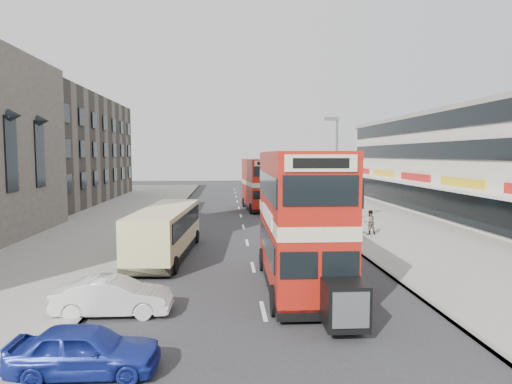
# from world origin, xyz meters

# --- Properties ---
(ground) EXTENTS (160.00, 160.00, 0.00)m
(ground) POSITION_xyz_m (0.00, 0.00, 0.00)
(ground) COLOR #28282B
(ground) RESTS_ON ground
(road_surface) EXTENTS (12.00, 90.00, 0.01)m
(road_surface) POSITION_xyz_m (0.00, 20.00, 0.01)
(road_surface) COLOR #28282B
(road_surface) RESTS_ON ground
(pavement_right) EXTENTS (12.00, 90.00, 0.15)m
(pavement_right) POSITION_xyz_m (12.00, 20.00, 0.07)
(pavement_right) COLOR gray
(pavement_right) RESTS_ON ground
(pavement_left) EXTENTS (12.00, 90.00, 0.15)m
(pavement_left) POSITION_xyz_m (-12.00, 20.00, 0.07)
(pavement_left) COLOR gray
(pavement_left) RESTS_ON ground
(kerb_left) EXTENTS (0.20, 90.00, 0.16)m
(kerb_left) POSITION_xyz_m (-6.10, 20.00, 0.07)
(kerb_left) COLOR gray
(kerb_left) RESTS_ON ground
(kerb_right) EXTENTS (0.20, 90.00, 0.16)m
(kerb_right) POSITION_xyz_m (6.10, 20.00, 0.07)
(kerb_right) COLOR gray
(kerb_right) RESTS_ON ground
(brick_terrace) EXTENTS (14.00, 28.00, 12.00)m
(brick_terrace) POSITION_xyz_m (-22.00, 38.00, 6.00)
(brick_terrace) COLOR #66594C
(brick_terrace) RESTS_ON ground
(commercial_row) EXTENTS (9.90, 46.20, 9.30)m
(commercial_row) POSITION_xyz_m (19.95, 22.00, 4.70)
(commercial_row) COLOR beige
(commercial_row) RESTS_ON ground
(street_lamp) EXTENTS (1.00, 0.20, 8.12)m
(street_lamp) POSITION_xyz_m (6.52, 18.00, 4.78)
(street_lamp) COLOR slate
(street_lamp) RESTS_ON ground
(bus_main) EXTENTS (2.81, 9.84, 5.40)m
(bus_main) POSITION_xyz_m (1.71, 4.63, 2.84)
(bus_main) COLOR black
(bus_main) RESTS_ON ground
(bus_second) EXTENTS (3.15, 8.89, 4.86)m
(bus_second) POSITION_xyz_m (1.93, 30.34, 2.56)
(bus_second) COLOR black
(bus_second) RESTS_ON ground
(coach) EXTENTS (3.01, 9.38, 2.45)m
(coach) POSITION_xyz_m (-4.52, 10.62, 1.44)
(coach) COLOR black
(coach) RESTS_ON ground
(car_left_near) EXTENTS (3.73, 1.57, 1.26)m
(car_left_near) POSITION_xyz_m (-4.81, -2.11, 0.63)
(car_left_near) COLOR navy
(car_left_near) RESTS_ON ground
(car_left_front) EXTENTS (3.93, 1.41, 1.29)m
(car_left_front) POSITION_xyz_m (-5.14, 2.00, 0.65)
(car_left_front) COLOR silver
(car_left_front) RESTS_ON ground
(car_right_a) EXTENTS (4.37, 1.87, 1.26)m
(car_right_a) POSITION_xyz_m (5.24, 15.49, 0.63)
(car_right_a) COLOR #9B1F0F
(car_right_a) RESTS_ON ground
(car_right_b) EXTENTS (4.77, 2.52, 1.28)m
(car_right_b) POSITION_xyz_m (5.02, 22.76, 0.64)
(car_right_b) COLOR #D65315
(car_right_b) RESTS_ON ground
(car_right_c) EXTENTS (3.90, 1.82, 1.29)m
(car_right_c) POSITION_xyz_m (4.47, 30.53, 0.65)
(car_right_c) COLOR #61ADC3
(car_right_c) RESTS_ON ground
(pedestrian_near) EXTENTS (0.65, 0.48, 1.65)m
(pedestrian_near) POSITION_xyz_m (8.27, 15.51, 0.97)
(pedestrian_near) COLOR gray
(pedestrian_near) RESTS_ON pavement_right
(pedestrian_far) EXTENTS (1.13, 0.60, 1.83)m
(pedestrian_far) POSITION_xyz_m (7.78, 30.45, 1.07)
(pedestrian_far) COLOR gray
(pedestrian_far) RESTS_ON pavement_right
(cyclist) EXTENTS (0.83, 1.92, 2.02)m
(cyclist) POSITION_xyz_m (3.88, 18.42, 0.67)
(cyclist) COLOR gray
(cyclist) RESTS_ON ground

